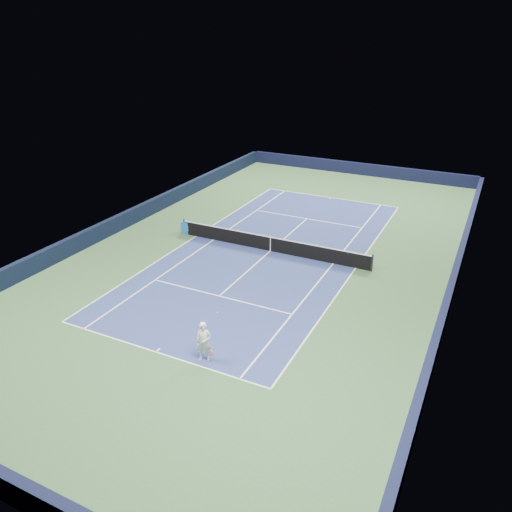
% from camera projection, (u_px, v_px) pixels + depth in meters
% --- Properties ---
extents(ground, '(40.00, 40.00, 0.00)m').
position_uv_depth(ground, '(270.00, 251.00, 31.28)').
color(ground, '#31552E').
rests_on(ground, ground).
extents(wall_far, '(22.00, 0.35, 1.10)m').
position_uv_depth(wall_far, '(358.00, 169.00, 47.18)').
color(wall_far, black).
rests_on(wall_far, ground).
extents(wall_right, '(0.35, 40.00, 1.10)m').
position_uv_depth(wall_right, '(454.00, 278.00, 26.71)').
color(wall_right, black).
rests_on(wall_right, ground).
extents(wall_left, '(0.35, 40.00, 1.10)m').
position_uv_depth(wall_left, '(132.00, 216.00, 35.39)').
color(wall_left, black).
rests_on(wall_left, ground).
extents(court_surface, '(10.97, 23.77, 0.01)m').
position_uv_depth(court_surface, '(270.00, 251.00, 31.28)').
color(court_surface, navy).
rests_on(court_surface, ground).
extents(baseline_far, '(10.97, 0.08, 0.00)m').
position_uv_depth(baseline_far, '(331.00, 198.00, 40.95)').
color(baseline_far, white).
rests_on(baseline_far, ground).
extents(baseline_near, '(10.97, 0.08, 0.00)m').
position_uv_depth(baseline_near, '(156.00, 352.00, 21.60)').
color(baseline_near, white).
rests_on(baseline_near, ground).
extents(sideline_doubles_right, '(0.08, 23.77, 0.00)m').
position_uv_depth(sideline_doubles_right, '(356.00, 268.00, 29.07)').
color(sideline_doubles_right, white).
rests_on(sideline_doubles_right, ground).
extents(sideline_doubles_left, '(0.08, 23.77, 0.00)m').
position_uv_depth(sideline_doubles_left, '(196.00, 236.00, 33.47)').
color(sideline_doubles_left, white).
rests_on(sideline_doubles_left, ground).
extents(sideline_singles_right, '(0.08, 23.77, 0.00)m').
position_uv_depth(sideline_singles_right, '(333.00, 263.00, 29.62)').
color(sideline_singles_right, white).
rests_on(sideline_singles_right, ground).
extents(sideline_singles_left, '(0.08, 23.77, 0.00)m').
position_uv_depth(sideline_singles_left, '(214.00, 240.00, 32.92)').
color(sideline_singles_left, white).
rests_on(sideline_singles_left, ground).
extents(service_line_far, '(8.23, 0.08, 0.00)m').
position_uv_depth(service_line_far, '(307.00, 219.00, 36.48)').
color(service_line_far, white).
rests_on(service_line_far, ground).
extents(service_line_near, '(8.23, 0.08, 0.00)m').
position_uv_depth(service_line_near, '(219.00, 296.00, 26.06)').
color(service_line_near, white).
rests_on(service_line_near, ground).
extents(center_service_line, '(0.08, 12.80, 0.00)m').
position_uv_depth(center_service_line, '(270.00, 251.00, 31.27)').
color(center_service_line, white).
rests_on(center_service_line, ground).
extents(center_mark_far, '(0.08, 0.30, 0.00)m').
position_uv_depth(center_mark_far, '(330.00, 198.00, 40.82)').
color(center_mark_far, white).
rests_on(center_mark_far, ground).
extents(center_mark_near, '(0.08, 0.30, 0.00)m').
position_uv_depth(center_mark_near, '(158.00, 350.00, 21.72)').
color(center_mark_near, white).
rests_on(center_mark_near, ground).
extents(tennis_net, '(12.90, 0.10, 1.07)m').
position_uv_depth(tennis_net, '(270.00, 244.00, 31.07)').
color(tennis_net, black).
rests_on(tennis_net, ground).
extents(sponsor_cube, '(0.58, 0.52, 0.85)m').
position_uv_depth(sponsor_cube, '(186.00, 227.00, 33.80)').
color(sponsor_cube, blue).
rests_on(sponsor_cube, ground).
extents(tennis_player, '(0.86, 1.35, 1.82)m').
position_uv_depth(tennis_player, '(204.00, 342.00, 20.76)').
color(tennis_player, white).
rests_on(tennis_player, ground).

